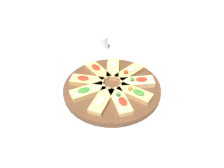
% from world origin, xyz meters
% --- Properties ---
extents(ground_plane, '(3.00, 3.00, 0.00)m').
position_xyz_m(ground_plane, '(0.00, 0.00, 0.00)').
color(ground_plane, white).
extents(serving_board, '(0.42, 0.42, 0.02)m').
position_xyz_m(serving_board, '(0.00, 0.00, 0.01)').
color(serving_board, '#51331E').
rests_on(serving_board, ground_plane).
extents(focaccia_slice_0, '(0.15, 0.08, 0.04)m').
position_xyz_m(focaccia_slice_0, '(0.11, -0.02, 0.04)').
color(focaccia_slice_0, '#E5C689').
rests_on(focaccia_slice_0, serving_board).
extents(focaccia_slice_1, '(0.15, 0.12, 0.04)m').
position_xyz_m(focaccia_slice_1, '(0.10, 0.05, 0.04)').
color(focaccia_slice_1, tan).
rests_on(focaccia_slice_1, serving_board).
extents(focaccia_slice_2, '(0.10, 0.15, 0.03)m').
position_xyz_m(focaccia_slice_2, '(0.03, 0.10, 0.04)').
color(focaccia_slice_2, tan).
rests_on(focaccia_slice_2, serving_board).
extents(focaccia_slice_3, '(0.10, 0.15, 0.03)m').
position_xyz_m(focaccia_slice_3, '(-0.04, 0.10, 0.04)').
color(focaccia_slice_3, tan).
rests_on(focaccia_slice_3, serving_board).
extents(focaccia_slice_4, '(0.15, 0.11, 0.03)m').
position_xyz_m(focaccia_slice_4, '(-0.10, 0.05, 0.04)').
color(focaccia_slice_4, tan).
rests_on(focaccia_slice_4, serving_board).
extents(focaccia_slice_5, '(0.15, 0.08, 0.03)m').
position_xyz_m(focaccia_slice_5, '(-0.11, -0.02, 0.04)').
color(focaccia_slice_5, '#DBB775').
rests_on(focaccia_slice_5, serving_board).
extents(focaccia_slice_6, '(0.13, 0.15, 0.03)m').
position_xyz_m(focaccia_slice_6, '(-0.07, -0.09, 0.04)').
color(focaccia_slice_6, tan).
rests_on(focaccia_slice_6, serving_board).
extents(focaccia_slice_7, '(0.06, 0.15, 0.04)m').
position_xyz_m(focaccia_slice_7, '(0.00, -0.11, 0.04)').
color(focaccia_slice_7, '#DBB775').
rests_on(focaccia_slice_7, serving_board).
extents(focaccia_slice_8, '(0.14, 0.15, 0.04)m').
position_xyz_m(focaccia_slice_8, '(0.07, -0.08, 0.04)').
color(focaccia_slice_8, tan).
rests_on(focaccia_slice_8, serving_board).
extents(plate_left, '(0.24, 0.24, 0.02)m').
position_xyz_m(plate_left, '(-0.29, 0.34, 0.01)').
color(plate_left, white).
rests_on(plate_left, ground_plane).
extents(plate_right, '(0.21, 0.21, 0.02)m').
position_xyz_m(plate_right, '(0.41, -0.09, 0.01)').
color(plate_right, white).
rests_on(plate_right, ground_plane).
extents(water_glass, '(0.07, 0.07, 0.08)m').
position_xyz_m(water_glass, '(0.04, 0.35, 0.04)').
color(water_glass, silver).
rests_on(water_glass, ground_plane).
extents(napkin_stack, '(0.13, 0.11, 0.01)m').
position_xyz_m(napkin_stack, '(-0.23, -0.28, 0.00)').
color(napkin_stack, white).
rests_on(napkin_stack, ground_plane).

